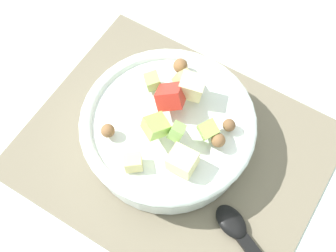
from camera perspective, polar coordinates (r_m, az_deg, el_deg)
name	(u,v)px	position (r m, az deg, el deg)	size (l,w,h in m)	color
ground_plane	(174,151)	(0.75, 0.74, -2.95)	(2.40, 2.40, 0.00)	silver
placemat	(174,150)	(0.75, 0.74, -2.85)	(0.45, 0.37, 0.01)	#756B56
salad_bowl	(168,129)	(0.72, 0.04, -0.31)	(0.26, 0.26, 0.12)	white
serving_spoon	(253,252)	(0.70, 10.15, -14.52)	(0.22, 0.12, 0.01)	black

